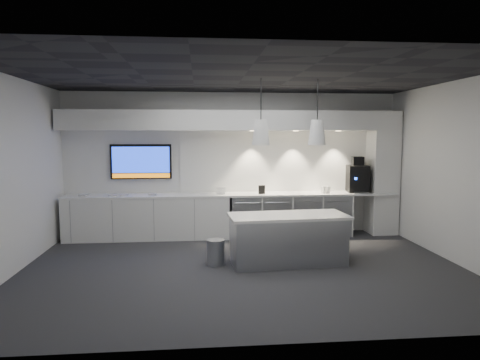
{
  "coord_description": "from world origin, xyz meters",
  "views": [
    {
      "loc": [
        -0.68,
        -6.57,
        2.11
      ],
      "look_at": [
        0.04,
        1.1,
        1.3
      ],
      "focal_mm": 32.0,
      "sensor_mm": 36.0,
      "label": 1
    }
  ],
  "objects": [
    {
      "name": "ceiling",
      "position": [
        0.0,
        0.0,
        3.0
      ],
      "size": [
        7.0,
        7.0,
        0.0
      ],
      "primitive_type": "plane",
      "rotation": [
        3.14,
        0.0,
        0.0
      ],
      "color": "black",
      "rests_on": "wall_back"
    },
    {
      "name": "pendant_left",
      "position": [
        0.29,
        0.21,
        2.15
      ],
      "size": [
        0.28,
        0.28,
        1.11
      ],
      "color": "white",
      "rests_on": "ceiling"
    },
    {
      "name": "fridge_unit_c",
      "position": [
        1.51,
        2.17,
        0.42
      ],
      "size": [
        0.6,
        0.61,
        0.85
      ],
      "primitive_type": "cube",
      "color": "#9B9FA4",
      "rests_on": "floor"
    },
    {
      "name": "sign_white",
      "position": [
        -0.26,
        2.09,
        0.97
      ],
      "size": [
        0.18,
        0.04,
        0.14
      ],
      "primitive_type": "cube",
      "rotation": [
        0.0,
        0.0,
        -0.09
      ],
      "color": "white",
      "rests_on": "back_counter"
    },
    {
      "name": "cup_cluster",
      "position": [
        1.93,
        2.08,
        0.97
      ],
      "size": [
        0.16,
        0.16,
        0.14
      ],
      "primitive_type": null,
      "color": "white",
      "rests_on": "back_counter"
    },
    {
      "name": "tray_d",
      "position": [
        -1.64,
        2.14,
        0.91
      ],
      "size": [
        0.17,
        0.17,
        0.02
      ],
      "primitive_type": "cube",
      "rotation": [
        0.0,
        0.0,
        -0.09
      ],
      "color": "#B6B6B6",
      "rests_on": "back_counter"
    },
    {
      "name": "pendant_right",
      "position": [
        1.2,
        0.21,
        2.15
      ],
      "size": [
        0.28,
        0.28,
        1.11
      ],
      "color": "white",
      "rests_on": "ceiling"
    },
    {
      "name": "coffee_machine",
      "position": [
        2.65,
        2.2,
        1.21
      ],
      "size": [
        0.48,
        0.63,
        0.75
      ],
      "rotation": [
        0.0,
        0.0,
        -0.15
      ],
      "color": "black",
      "rests_on": "back_counter"
    },
    {
      "name": "floor",
      "position": [
        0.0,
        0.0,
        0.0
      ],
      "size": [
        7.0,
        7.0,
        0.0
      ],
      "primitive_type": "plane",
      "color": "#2F2F31",
      "rests_on": "ground"
    },
    {
      "name": "fridge_unit_b",
      "position": [
        0.88,
        2.17,
        0.42
      ],
      "size": [
        0.6,
        0.61,
        0.85
      ],
      "primitive_type": "cube",
      "color": "#9B9FA4",
      "rests_on": "floor"
    },
    {
      "name": "fridge_unit_a",
      "position": [
        0.25,
        2.17,
        0.42
      ],
      "size": [
        0.6,
        0.61,
        0.85
      ],
      "primitive_type": "cube",
      "color": "#9B9FA4",
      "rests_on": "floor"
    },
    {
      "name": "fridge_unit_d",
      "position": [
        2.14,
        2.17,
        0.42
      ],
      "size": [
        0.6,
        0.61,
        0.85
      ],
      "primitive_type": "cube",
      "color": "#9B9FA4",
      "rests_on": "floor"
    },
    {
      "name": "tray_b",
      "position": [
        -2.43,
        2.11,
        0.91
      ],
      "size": [
        0.2,
        0.2,
        0.02
      ],
      "primitive_type": "cube",
      "rotation": [
        0.0,
        0.0,
        0.29
      ],
      "color": "#B6B6B6",
      "rests_on": "back_counter"
    },
    {
      "name": "backsplash",
      "position": [
        1.2,
        2.48,
        1.55
      ],
      "size": [
        4.6,
        0.03,
        1.3
      ],
      "primitive_type": "cube",
      "color": "white",
      "rests_on": "wall_back"
    },
    {
      "name": "wall_left",
      "position": [
        -3.5,
        0.0,
        1.5
      ],
      "size": [
        0.0,
        7.0,
        7.0
      ],
      "primitive_type": "plane",
      "rotation": [
        1.57,
        0.0,
        1.57
      ],
      "color": "white",
      "rests_on": "floor"
    },
    {
      "name": "tray_a",
      "position": [
        -3.01,
        2.13,
        0.91
      ],
      "size": [
        0.18,
        0.18,
        0.02
      ],
      "primitive_type": "cube",
      "rotation": [
        0.0,
        0.0,
        -0.15
      ],
      "color": "#B6B6B6",
      "rests_on": "back_counter"
    },
    {
      "name": "back_counter",
      "position": [
        0.0,
        2.17,
        0.88
      ],
      "size": [
        6.8,
        0.65,
        0.04
      ],
      "primitive_type": "cube",
      "color": "white",
      "rests_on": "left_base_cabinets"
    },
    {
      "name": "wall_front",
      "position": [
        0.0,
        -2.5,
        1.5
      ],
      "size": [
        7.0,
        0.0,
        7.0
      ],
      "primitive_type": "plane",
      "rotation": [
        -1.57,
        0.0,
        0.0
      ],
      "color": "white",
      "rests_on": "floor"
    },
    {
      "name": "island",
      "position": [
        0.75,
        0.21,
        0.41
      ],
      "size": [
        1.98,
        0.96,
        0.81
      ],
      "rotation": [
        0.0,
        0.0,
        0.07
      ],
      "color": "#9B9FA4",
      "rests_on": "floor"
    },
    {
      "name": "sign_black",
      "position": [
        0.58,
        2.08,
        0.99
      ],
      "size": [
        0.14,
        0.04,
        0.18
      ],
      "primitive_type": "cube",
      "rotation": [
        0.0,
        0.0,
        0.15
      ],
      "color": "black",
      "rests_on": "back_counter"
    },
    {
      "name": "bin",
      "position": [
        -0.44,
        0.23,
        0.21
      ],
      "size": [
        0.3,
        0.3,
        0.42
      ],
      "primitive_type": "cylinder",
      "rotation": [
        0.0,
        0.0,
        -0.03
      ],
      "color": "#9B9FA4",
      "rests_on": "floor"
    },
    {
      "name": "left_base_cabinets",
      "position": [
        -1.75,
        2.17,
        0.43
      ],
      "size": [
        3.3,
        0.63,
        0.86
      ],
      "primitive_type": "cube",
      "color": "white",
      "rests_on": "floor"
    },
    {
      "name": "wall_back",
      "position": [
        0.0,
        2.5,
        1.5
      ],
      "size": [
        7.0,
        0.0,
        7.0
      ],
      "primitive_type": "plane",
      "rotation": [
        1.57,
        0.0,
        0.0
      ],
      "color": "white",
      "rests_on": "floor"
    },
    {
      "name": "wall_tv",
      "position": [
        -1.9,
        2.45,
        1.56
      ],
      "size": [
        1.25,
        0.07,
        0.72
      ],
      "color": "black",
      "rests_on": "wall_back"
    },
    {
      "name": "soffit",
      "position": [
        0.0,
        2.2,
        2.4
      ],
      "size": [
        6.9,
        0.6,
        0.4
      ],
      "primitive_type": "cube",
      "color": "white",
      "rests_on": "wall_back"
    },
    {
      "name": "tray_c",
      "position": [
        -2.21,
        2.12,
        0.91
      ],
      "size": [
        0.2,
        0.2,
        0.02
      ],
      "primitive_type": "cube",
      "rotation": [
        0.0,
        0.0,
        0.32
      ],
      "color": "#B6B6B6",
      "rests_on": "back_counter"
    },
    {
      "name": "wall_right",
      "position": [
        3.5,
        0.0,
        1.5
      ],
      "size": [
        0.0,
        7.0,
        7.0
      ],
      "primitive_type": "plane",
      "rotation": [
        1.57,
        0.0,
        -1.57
      ],
      "color": "white",
      "rests_on": "floor"
    },
    {
      "name": "column",
      "position": [
        3.2,
        2.2,
        1.3
      ],
      "size": [
        0.55,
        0.55,
        2.6
      ],
      "primitive_type": "cube",
      "color": "white",
      "rests_on": "floor"
    }
  ]
}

